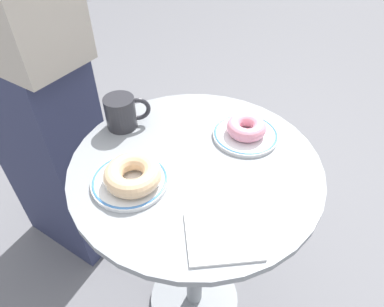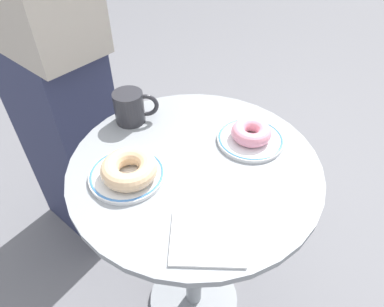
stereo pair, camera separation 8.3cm
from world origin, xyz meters
name	(u,v)px [view 1 (the left image)]	position (x,y,z in m)	size (l,w,h in m)	color
ground_plane	(194,301)	(0.00, 0.00, -0.01)	(7.00, 7.00, 0.02)	slate
cafe_table	(195,223)	(0.00, 0.00, 0.49)	(0.61, 0.61, 0.74)	gray
plate_left	(130,181)	(-0.16, 0.01, 0.74)	(0.18, 0.18, 0.01)	white
plate_right	(245,134)	(0.16, 0.03, 0.74)	(0.17, 0.17, 0.01)	white
donut_glazed	(133,174)	(-0.16, 0.00, 0.77)	(0.13, 0.13, 0.04)	#E0B789
donut_pink_frosted	(246,127)	(0.16, 0.03, 0.77)	(0.10, 0.10, 0.04)	pink
paper_napkin	(223,236)	(-0.05, -0.21, 0.74)	(0.14, 0.12, 0.01)	white
coffee_mug	(122,112)	(-0.10, 0.22, 0.78)	(0.12, 0.08, 0.09)	#28282D
person_figure	(18,62)	(-0.31, 0.54, 0.83)	(0.42, 0.50, 1.68)	#2D3351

